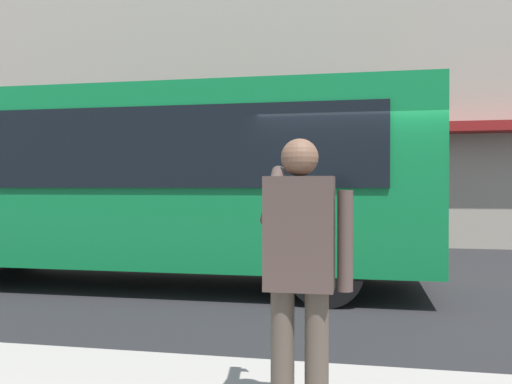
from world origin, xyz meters
TOP-DOWN VIEW (x-y plane):
  - ground_plane at (0.00, 0.00)m, footprint 60.00×60.00m
  - building_facade_far at (-0.02, -6.80)m, footprint 28.00×1.55m
  - red_bus at (3.38, -0.28)m, footprint 9.05×2.54m
  - pedestrian_photographer at (0.26, 4.71)m, footprint 0.53×0.52m

SIDE VIEW (x-z plane):
  - ground_plane at x=0.00m, z-range 0.00..0.00m
  - pedestrian_photographer at x=0.26m, z-range 0.29..1.99m
  - red_bus at x=3.38m, z-range 0.14..3.22m
  - building_facade_far at x=-0.02m, z-range -0.01..11.99m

